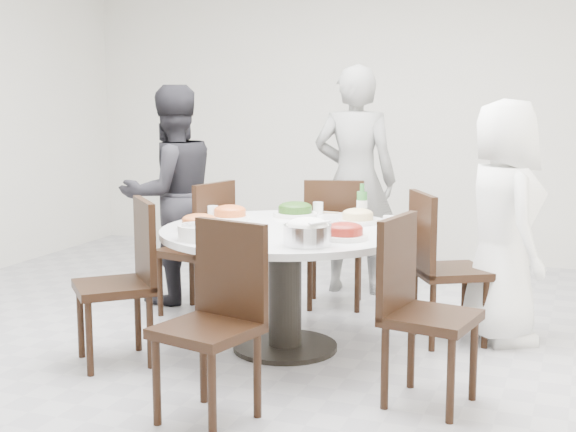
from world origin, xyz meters
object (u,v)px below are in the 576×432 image
(chair_nw, at_px, (194,248))
(diner_left, at_px, (171,195))
(chair_s, at_px, (207,325))
(chair_se, at_px, (431,313))
(dining_table, at_px, (285,289))
(chair_sw, at_px, (113,283))
(beverage_bottle, at_px, (362,202))
(chair_n, at_px, (335,242))
(soup_bowl, at_px, (202,232))
(diner_right, at_px, (503,222))
(rice_bowl, at_px, (308,235))
(diner_middle, at_px, (355,180))
(chair_ne, at_px, (450,268))

(chair_nw, distance_m, diner_left, 0.54)
(chair_s, xyz_separation_m, chair_se, (0.95, 0.58, 0.00))
(dining_table, height_order, chair_nw, chair_nw)
(chair_sw, distance_m, beverage_bottle, 1.64)
(dining_table, bearing_deg, chair_n, 90.95)
(chair_n, distance_m, chair_sw, 1.84)
(chair_se, xyz_separation_m, soup_bowl, (-1.30, 0.07, 0.32))
(chair_sw, height_order, soup_bowl, chair_sw)
(diner_right, xyz_separation_m, rice_bowl, (-0.91, -1.09, 0.04))
(dining_table, xyz_separation_m, chair_se, (0.99, -0.56, 0.10))
(diner_left, relative_size, soup_bowl, 6.05)
(beverage_bottle, bearing_deg, chair_nw, -179.97)
(beverage_bottle, bearing_deg, diner_middle, 108.37)
(chair_nw, xyz_separation_m, chair_se, (1.87, -1.06, 0.00))
(rice_bowl, bearing_deg, chair_sw, -172.81)
(rice_bowl, xyz_separation_m, beverage_bottle, (0.04, 0.94, 0.06))
(chair_s, relative_size, rice_bowl, 3.66)
(diner_middle, relative_size, rice_bowl, 6.80)
(rice_bowl, bearing_deg, dining_table, 124.15)
(diner_middle, bearing_deg, chair_ne, 126.79)
(dining_table, relative_size, chair_sw, 1.58)
(diner_right, xyz_separation_m, beverage_bottle, (-0.87, -0.15, 0.10))
(chair_nw, xyz_separation_m, chair_sw, (0.04, -1.08, 0.00))
(chair_ne, distance_m, soup_bowl, 1.61)
(soup_bowl, xyz_separation_m, beverage_bottle, (0.65, 0.99, 0.07))
(dining_table, bearing_deg, diner_middle, 90.20)
(chair_s, distance_m, diner_left, 2.30)
(diner_left, bearing_deg, chair_se, 94.13)
(diner_left, relative_size, beverage_bottle, 6.95)
(chair_sw, bearing_deg, diner_left, 151.97)
(diner_left, xyz_separation_m, beverage_bottle, (1.54, -0.27, 0.06))
(rice_bowl, bearing_deg, diner_right, 50.27)
(chair_n, relative_size, diner_left, 0.59)
(chair_s, bearing_deg, chair_n, 105.15)
(chair_ne, distance_m, diner_middle, 1.43)
(dining_table, bearing_deg, chair_s, -88.02)
(chair_n, xyz_separation_m, chair_sw, (-0.82, -1.65, 0.00))
(chair_sw, bearing_deg, chair_nw, 139.15)
(chair_nw, bearing_deg, chair_sw, 15.00)
(dining_table, distance_m, chair_s, 1.15)
(chair_ne, relative_size, diner_right, 0.62)
(chair_s, xyz_separation_m, beverage_bottle, (0.30, 1.64, 0.39))
(chair_sw, height_order, beverage_bottle, beverage_bottle)
(chair_n, bearing_deg, chair_s, 77.51)
(soup_bowl, bearing_deg, chair_s, -61.79)
(chair_ne, distance_m, chair_sw, 2.06)
(beverage_bottle, bearing_deg, soup_bowl, -123.28)
(chair_se, bearing_deg, dining_table, 70.83)
(rice_bowl, distance_m, beverage_bottle, 0.94)
(beverage_bottle, bearing_deg, chair_n, 121.96)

